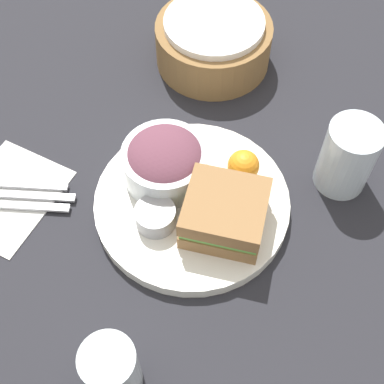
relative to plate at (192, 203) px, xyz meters
The scene contains 13 objects.
ground_plane 0.01m from the plate, ahead, with size 4.00×4.00×0.00m, color #232328.
plate is the anchor object (origin of this frame).
sandwich 0.07m from the plate, 15.16° to the right, with size 0.13×0.12×0.06m.
salad_bowl 0.07m from the plate, 158.59° to the left, with size 0.12×0.12×0.07m.
dressing_cup 0.07m from the plate, 116.59° to the right, with size 0.06×0.06×0.03m, color #99999E.
orange_wedge 0.09m from the plate, 57.38° to the left, with size 0.05×0.05×0.05m, color orange.
drink_glass 0.23m from the plate, 39.74° to the left, with size 0.08×0.08×0.11m, color silver.
bread_basket 0.31m from the plate, 110.42° to the left, with size 0.20×0.20×0.09m.
napkin 0.27m from the plate, 156.52° to the right, with size 0.13×0.16×0.00m, color white.
fork 0.27m from the plate, 152.75° to the right, with size 0.19×0.01×0.01m, color #B2B2B7.
knife 0.27m from the plate, 156.52° to the right, with size 0.20×0.01×0.01m, color #B2B2B7.
spoon 0.27m from the plate, 160.29° to the right, with size 0.17×0.01×0.01m, color #B2B2B7.
water_glass 0.26m from the plate, 83.25° to the right, with size 0.06×0.06×0.10m, color silver.
Camera 1 is at (0.18, -0.36, 0.67)m, focal length 50.00 mm.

